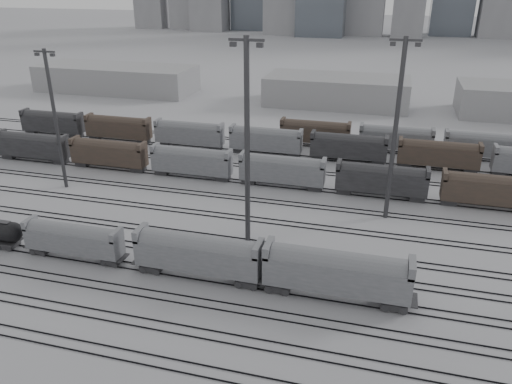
% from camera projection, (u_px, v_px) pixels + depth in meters
% --- Properties ---
extents(ground, '(900.00, 900.00, 0.00)m').
position_uv_depth(ground, '(164.00, 276.00, 62.20)').
color(ground, silver).
rests_on(ground, ground).
extents(tracks, '(220.00, 71.50, 0.16)m').
position_uv_depth(tracks, '(211.00, 215.00, 77.63)').
color(tracks, black).
rests_on(tracks, ground).
extents(hopper_car_a, '(13.45, 2.67, 4.81)m').
position_uv_depth(hopper_car_a, '(74.00, 238.00, 65.02)').
color(hopper_car_a, black).
rests_on(hopper_car_a, ground).
extents(hopper_car_b, '(15.90, 3.16, 5.68)m').
position_uv_depth(hopper_car_b, '(198.00, 252.00, 60.62)').
color(hopper_car_b, black).
rests_on(hopper_car_b, ground).
extents(hopper_car_c, '(16.78, 3.33, 6.00)m').
position_uv_depth(hopper_car_c, '(337.00, 271.00, 56.50)').
color(hopper_car_c, black).
rests_on(hopper_car_c, ground).
extents(light_mast_b, '(3.81, 0.61, 23.79)m').
position_uv_depth(light_mast_b, '(55.00, 117.00, 83.22)').
color(light_mast_b, '#38383B').
rests_on(light_mast_b, ground).
extents(light_mast_c, '(4.46, 0.71, 27.90)m').
position_uv_depth(light_mast_c, '(247.00, 140.00, 64.69)').
color(light_mast_c, '#38383B').
rests_on(light_mast_c, ground).
extents(light_mast_d, '(4.32, 0.69, 27.02)m').
position_uv_depth(light_mast_d, '(396.00, 128.00, 71.52)').
color(light_mast_d, '#38383B').
rests_on(light_mast_d, ground).
extents(bg_string_near, '(151.00, 3.00, 5.60)m').
position_uv_depth(bg_string_near, '(282.00, 171.00, 87.43)').
color(bg_string_near, gray).
rests_on(bg_string_near, ground).
extents(bg_string_mid, '(151.00, 3.00, 5.60)m').
position_uv_depth(bg_string_mid, '(349.00, 148.00, 99.16)').
color(bg_string_mid, black).
rests_on(bg_string_mid, ground).
extents(bg_string_far, '(66.00, 3.00, 5.60)m').
position_uv_depth(bg_string_far, '(439.00, 143.00, 102.02)').
color(bg_string_far, '#46362C').
rests_on(bg_string_far, ground).
extents(warehouse_left, '(50.00, 18.00, 8.00)m').
position_uv_depth(warehouse_left, '(117.00, 78.00, 158.98)').
color(warehouse_left, '#949496').
rests_on(warehouse_left, ground).
extents(warehouse_mid, '(40.00, 18.00, 8.00)m').
position_uv_depth(warehouse_mid, '(337.00, 91.00, 142.14)').
color(warehouse_mid, '#949496').
rests_on(warehouse_mid, ground).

